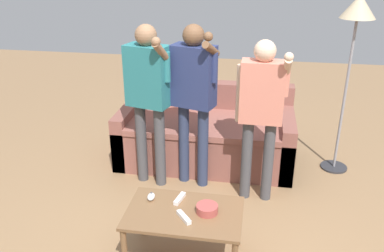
# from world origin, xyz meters

# --- Properties ---
(ground_plane) EXTENTS (12.00, 12.00, 0.00)m
(ground_plane) POSITION_xyz_m (0.00, 0.00, 0.00)
(ground_plane) COLOR #93704C
(couch) EXTENTS (1.87, 0.95, 0.80)m
(couch) POSITION_xyz_m (-0.14, 1.39, 0.29)
(couch) COLOR brown
(couch) RESTS_ON ground
(coffee_table) EXTENTS (0.85, 0.54, 0.43)m
(coffee_table) POSITION_xyz_m (-0.07, -0.28, 0.37)
(coffee_table) COLOR brown
(coffee_table) RESTS_ON ground
(snack_bowl) EXTENTS (0.16, 0.16, 0.06)m
(snack_bowl) POSITION_xyz_m (0.09, -0.26, 0.46)
(snack_bowl) COLOR #B24C47
(snack_bowl) RESTS_ON coffee_table
(game_remote_nunchuk) EXTENTS (0.06, 0.09, 0.05)m
(game_remote_nunchuk) POSITION_xyz_m (-0.35, -0.16, 0.46)
(game_remote_nunchuk) COLOR white
(game_remote_nunchuk) RESTS_ON coffee_table
(floor_lamp) EXTENTS (0.33, 0.33, 1.82)m
(floor_lamp) POSITION_xyz_m (1.27, 1.39, 1.57)
(floor_lamp) COLOR #2D2D33
(floor_lamp) RESTS_ON ground
(player_left) EXTENTS (0.46, 0.41, 1.59)m
(player_left) POSITION_xyz_m (-0.61, 0.79, 1.00)
(player_left) COLOR #47474C
(player_left) RESTS_ON ground
(player_center) EXTENTS (0.47, 0.41, 1.59)m
(player_center) POSITION_xyz_m (-0.19, 0.85, 1.00)
(player_center) COLOR #2D3856
(player_center) RESTS_ON ground
(player_right) EXTENTS (0.45, 0.31, 1.51)m
(player_right) POSITION_xyz_m (0.44, 0.67, 0.95)
(player_right) COLOR #47474C
(player_right) RESTS_ON ground
(game_remote_wand_near) EXTENTS (0.07, 0.16, 0.03)m
(game_remote_wand_near) POSITION_xyz_m (-0.13, -0.14, 0.45)
(game_remote_wand_near) COLOR white
(game_remote_wand_near) RESTS_ON coffee_table
(game_remote_wand_far) EXTENTS (0.13, 0.15, 0.03)m
(game_remote_wand_far) POSITION_xyz_m (-0.06, -0.37, 0.45)
(game_remote_wand_far) COLOR white
(game_remote_wand_far) RESTS_ON coffee_table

